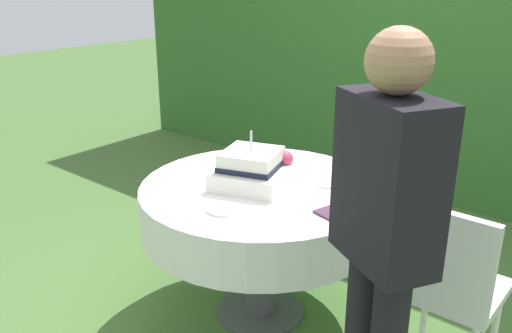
# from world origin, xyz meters

# --- Properties ---
(ground_plane) EXTENTS (20.00, 20.00, 0.00)m
(ground_plane) POSITION_xyz_m (0.00, 0.00, 0.00)
(ground_plane) COLOR #476B33
(foliage_hedge) EXTENTS (6.23, 0.49, 2.66)m
(foliage_hedge) POSITION_xyz_m (0.00, 2.26, 1.33)
(foliage_hedge) COLOR #336628
(foliage_hedge) RESTS_ON ground_plane
(cake_table) EXTENTS (1.20, 1.20, 0.74)m
(cake_table) POSITION_xyz_m (0.00, 0.00, 0.61)
(cake_table) COLOR #4C4C51
(cake_table) RESTS_ON ground_plane
(wedding_cake) EXTENTS (0.42, 0.42, 0.28)m
(wedding_cake) POSITION_xyz_m (-0.03, -0.03, 0.82)
(wedding_cake) COLOR white
(wedding_cake) RESTS_ON cake_table
(serving_plate_near) EXTENTS (0.15, 0.15, 0.01)m
(serving_plate_near) POSITION_xyz_m (0.06, -0.34, 0.74)
(serving_plate_near) COLOR white
(serving_plate_near) RESTS_ON cake_table
(serving_plate_far) EXTENTS (0.10, 0.10, 0.01)m
(serving_plate_far) POSITION_xyz_m (0.26, 0.21, 0.74)
(serving_plate_far) COLOR white
(serving_plate_far) RESTS_ON cake_table
(napkin_stack) EXTENTS (0.16, 0.16, 0.01)m
(napkin_stack) POSITION_xyz_m (0.46, -0.06, 0.74)
(napkin_stack) COLOR #4C2D47
(napkin_stack) RESTS_ON cake_table
(garden_chair) EXTENTS (0.40, 0.40, 0.89)m
(garden_chair) POSITION_xyz_m (0.94, 0.05, 0.54)
(garden_chair) COLOR white
(garden_chair) RESTS_ON ground_plane
(standing_person) EXTENTS (0.41, 0.35, 1.60)m
(standing_person) POSITION_xyz_m (0.88, -0.47, 0.93)
(standing_person) COLOR black
(standing_person) RESTS_ON ground_plane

